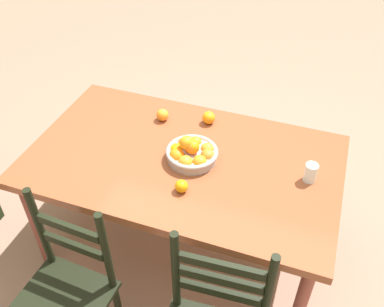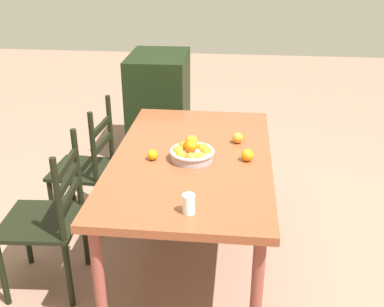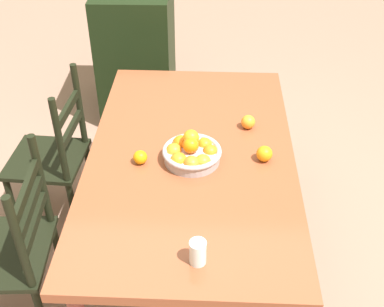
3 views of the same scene
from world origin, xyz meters
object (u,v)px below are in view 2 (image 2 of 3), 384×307
object	(u,v)px
cabinet	(159,105)
orange_loose_2	(238,138)
chair_near_window	(49,220)
orange_loose_0	(247,155)
fruit_bowl	(191,152)
dining_table	(192,166)
drinking_glass	(189,204)
orange_loose_1	(153,155)
chair_by_cabinet	(87,169)

from	to	relation	value
cabinet	orange_loose_2	bearing A→B (deg)	-151.71
chair_near_window	orange_loose_0	distance (m)	1.24
fruit_bowl	orange_loose_2	world-z (taller)	fruit_bowl
dining_table	chair_near_window	xyz separation A→B (m)	(-0.42, 0.80, -0.19)
chair_near_window	fruit_bowl	distance (m)	0.93
chair_near_window	orange_loose_0	size ratio (longest dim) A/B	12.67
orange_loose_0	drinking_glass	distance (m)	0.69
chair_near_window	fruit_bowl	size ratio (longest dim) A/B	3.44
orange_loose_0	drinking_glass	bearing A→B (deg)	155.24
chair_near_window	orange_loose_2	size ratio (longest dim) A/B	13.31
orange_loose_0	orange_loose_2	bearing A→B (deg)	13.33
chair_near_window	orange_loose_1	world-z (taller)	chair_near_window
cabinet	orange_loose_1	bearing A→B (deg)	-172.39
dining_table	orange_loose_1	xyz separation A→B (m)	(-0.08, 0.23, 0.10)
orange_loose_1	cabinet	bearing A→B (deg)	8.60
chair_by_cabinet	cabinet	distance (m)	1.35
drinking_glass	chair_by_cabinet	bearing A→B (deg)	41.72
dining_table	chair_near_window	distance (m)	0.92
cabinet	orange_loose_1	xyz separation A→B (m)	(-1.69, -0.26, 0.26)
chair_by_cabinet	drinking_glass	bearing A→B (deg)	44.95
orange_loose_2	chair_by_cabinet	bearing A→B (deg)	87.00
orange_loose_0	cabinet	bearing A→B (deg)	26.92
chair_near_window	orange_loose_2	bearing A→B (deg)	117.32
orange_loose_1	drinking_glass	world-z (taller)	drinking_glass
orange_loose_1	orange_loose_2	distance (m)	0.60
dining_table	orange_loose_1	distance (m)	0.27
chair_by_cabinet	orange_loose_1	xyz separation A→B (m)	(-0.37, -0.56, 0.32)
dining_table	drinking_glass	xyz separation A→B (m)	(-0.66, -0.05, 0.12)
dining_table	drinking_glass	distance (m)	0.68
cabinet	orange_loose_0	world-z (taller)	cabinet
cabinet	fruit_bowl	distance (m)	1.75
dining_table	chair_near_window	world-z (taller)	chair_near_window
dining_table	orange_loose_2	xyz separation A→B (m)	(0.23, -0.28, 0.10)
orange_loose_2	cabinet	bearing A→B (deg)	29.28
fruit_bowl	cabinet	bearing A→B (deg)	16.54
orange_loose_2	drinking_glass	distance (m)	0.93
chair_near_window	chair_by_cabinet	xyz separation A→B (m)	(0.71, -0.00, -0.03)
chair_by_cabinet	cabinet	world-z (taller)	cabinet
chair_near_window	chair_by_cabinet	distance (m)	0.71
cabinet	orange_loose_2	distance (m)	1.60
fruit_bowl	chair_by_cabinet	bearing A→B (deg)	67.00
orange_loose_1	drinking_glass	size ratio (longest dim) A/B	0.64
chair_near_window	orange_loose_0	world-z (taller)	chair_near_window
chair_by_cabinet	cabinet	size ratio (longest dim) A/B	0.96
chair_near_window	fruit_bowl	bearing A→B (deg)	110.97
chair_near_window	orange_loose_2	xyz separation A→B (m)	(0.65, -1.08, 0.29)
chair_near_window	cabinet	distance (m)	2.05
orange_loose_2	orange_loose_0	bearing A→B (deg)	-166.67
fruit_bowl	orange_loose_0	world-z (taller)	fruit_bowl
dining_table	fruit_bowl	world-z (taller)	fruit_bowl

